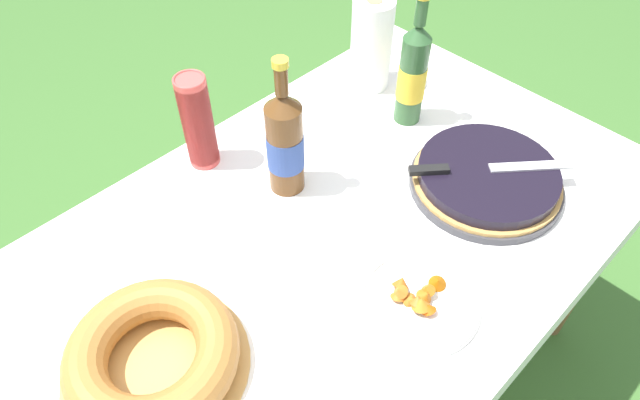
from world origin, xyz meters
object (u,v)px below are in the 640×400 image
at_px(berry_tart, 487,178).
at_px(snack_plate_near, 419,300).
at_px(serving_knife, 477,168).
at_px(cider_bottle_green, 412,74).
at_px(cup_stack, 198,122).
at_px(paper_towel_roll, 371,44).
at_px(bundt_cake, 151,354).
at_px(cider_bottle_amber, 285,143).

bearing_deg(berry_tart, snack_plate_near, -165.85).
relative_size(serving_knife, cider_bottle_green, 0.85).
xyz_separation_m(berry_tart, cup_stack, (-0.41, 0.53, 0.09)).
relative_size(berry_tart, paper_towel_roll, 1.40).
distance_m(serving_knife, paper_towel_roll, 0.46).
bearing_deg(berry_tart, serving_knife, 139.26).
distance_m(serving_knife, snack_plate_near, 0.36).
height_order(serving_knife, snack_plate_near, serving_knife).
bearing_deg(berry_tart, bundt_cake, 168.47).
bearing_deg(serving_knife, paper_towel_roll, 114.14).
xyz_separation_m(berry_tart, paper_towel_roll, (0.11, 0.46, 0.10)).
distance_m(cup_stack, cider_bottle_green, 0.53).
distance_m(berry_tart, bundt_cake, 0.81).
distance_m(cider_bottle_amber, snack_plate_near, 0.44).
height_order(berry_tart, paper_towel_roll, paper_towel_roll).
bearing_deg(snack_plate_near, serving_knife, 18.02).
xyz_separation_m(berry_tart, snack_plate_near, (-0.36, -0.09, -0.02)).
distance_m(berry_tart, snack_plate_near, 0.37).
relative_size(berry_tart, cup_stack, 1.46).
bearing_deg(cider_bottle_green, snack_plate_near, -138.32).
bearing_deg(cup_stack, bundt_cake, -136.53).
relative_size(cider_bottle_green, paper_towel_roll, 1.40).
xyz_separation_m(snack_plate_near, paper_towel_roll, (0.47, 0.55, 0.11)).
xyz_separation_m(bundt_cake, paper_towel_roll, (0.91, 0.30, 0.08)).
bearing_deg(snack_plate_near, cup_stack, 94.45).
distance_m(serving_knife, cider_bottle_green, 0.29).
height_order(cider_bottle_green, paper_towel_roll, cider_bottle_green).
bearing_deg(paper_towel_roll, serving_knife, -106.61).
bearing_deg(berry_tart, cup_stack, 127.52).
bearing_deg(paper_towel_roll, cup_stack, 172.31).
bearing_deg(serving_knife, cup_stack, 167.73).
bearing_deg(bundt_cake, berry_tart, -11.53).
distance_m(bundt_cake, snack_plate_near, 0.51).
xyz_separation_m(cider_bottle_amber, snack_plate_near, (-0.04, -0.42, -0.12)).
xyz_separation_m(berry_tart, cider_bottle_amber, (-0.32, 0.33, 0.10)).
bearing_deg(snack_plate_near, berry_tart, 14.15).
distance_m(bundt_cake, cider_bottle_amber, 0.51).
bearing_deg(cup_stack, berry_tart, -52.48).
relative_size(bundt_cake, snack_plate_near, 1.41).
relative_size(bundt_cake, paper_towel_roll, 1.34).
height_order(cider_bottle_amber, paper_towel_roll, cider_bottle_amber).
bearing_deg(cup_stack, serving_knife, -53.02).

